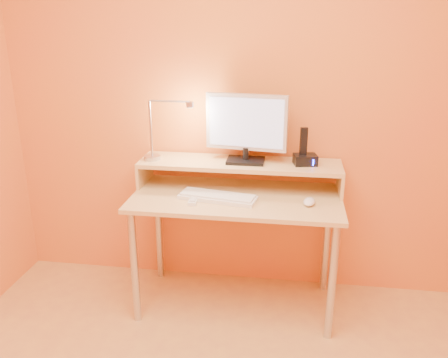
% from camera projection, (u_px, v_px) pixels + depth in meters
% --- Properties ---
extents(wall_back, '(3.00, 0.04, 2.50)m').
position_uv_depth(wall_back, '(244.00, 95.00, 2.81)').
color(wall_back, orange).
rests_on(wall_back, floor).
extents(desk_leg_fl, '(0.04, 0.04, 0.69)m').
position_uv_depth(desk_leg_fl, '(135.00, 268.00, 2.65)').
color(desk_leg_fl, silver).
rests_on(desk_leg_fl, floor).
extents(desk_leg_fr, '(0.04, 0.04, 0.69)m').
position_uv_depth(desk_leg_fr, '(332.00, 283.00, 2.50)').
color(desk_leg_fr, silver).
rests_on(desk_leg_fr, floor).
extents(desk_leg_bl, '(0.04, 0.04, 0.69)m').
position_uv_depth(desk_leg_bl, '(159.00, 230.00, 3.12)').
color(desk_leg_bl, silver).
rests_on(desk_leg_bl, floor).
extents(desk_leg_br, '(0.04, 0.04, 0.69)m').
position_uv_depth(desk_leg_br, '(326.00, 241.00, 2.96)').
color(desk_leg_br, silver).
rests_on(desk_leg_br, floor).
extents(desk_lower, '(1.20, 0.60, 0.02)m').
position_uv_depth(desk_lower, '(236.00, 198.00, 2.69)').
color(desk_lower, tan).
rests_on(desk_lower, floor).
extents(shelf_riser_left, '(0.02, 0.30, 0.14)m').
position_uv_depth(shelf_riser_left, '(145.00, 172.00, 2.88)').
color(shelf_riser_left, tan).
rests_on(shelf_riser_left, desk_lower).
extents(shelf_riser_right, '(0.02, 0.30, 0.14)m').
position_uv_depth(shelf_riser_right, '(340.00, 181.00, 2.72)').
color(shelf_riser_right, tan).
rests_on(shelf_riser_right, desk_lower).
extents(desk_shelf, '(1.20, 0.30, 0.02)m').
position_uv_depth(desk_shelf, '(240.00, 164.00, 2.78)').
color(desk_shelf, tan).
rests_on(desk_shelf, desk_lower).
extents(monitor_foot, '(0.22, 0.16, 0.02)m').
position_uv_depth(monitor_foot, '(246.00, 161.00, 2.76)').
color(monitor_foot, black).
rests_on(monitor_foot, desk_shelf).
extents(monitor_neck, '(0.04, 0.04, 0.07)m').
position_uv_depth(monitor_neck, '(246.00, 153.00, 2.75)').
color(monitor_neck, black).
rests_on(monitor_neck, monitor_foot).
extents(monitor_panel, '(0.48, 0.10, 0.33)m').
position_uv_depth(monitor_panel, '(246.00, 122.00, 2.70)').
color(monitor_panel, silver).
rests_on(monitor_panel, monitor_neck).
extents(monitor_back, '(0.43, 0.07, 0.28)m').
position_uv_depth(monitor_back, '(247.00, 121.00, 2.72)').
color(monitor_back, black).
rests_on(monitor_back, monitor_panel).
extents(monitor_screen, '(0.43, 0.06, 0.28)m').
position_uv_depth(monitor_screen, '(246.00, 123.00, 2.68)').
color(monitor_screen, '#B7C4F9').
rests_on(monitor_screen, monitor_panel).
extents(lamp_base, '(0.10, 0.10, 0.02)m').
position_uv_depth(lamp_base, '(152.00, 157.00, 2.81)').
color(lamp_base, silver).
rests_on(lamp_base, desk_shelf).
extents(lamp_post, '(0.01, 0.01, 0.33)m').
position_uv_depth(lamp_post, '(151.00, 129.00, 2.75)').
color(lamp_post, silver).
rests_on(lamp_post, lamp_base).
extents(lamp_arm, '(0.24, 0.01, 0.01)m').
position_uv_depth(lamp_arm, '(169.00, 101.00, 2.68)').
color(lamp_arm, silver).
rests_on(lamp_arm, lamp_post).
extents(lamp_head, '(0.04, 0.04, 0.03)m').
position_uv_depth(lamp_head, '(190.00, 104.00, 2.67)').
color(lamp_head, silver).
rests_on(lamp_head, lamp_arm).
extents(lamp_bulb, '(0.03, 0.03, 0.00)m').
position_uv_depth(lamp_bulb, '(190.00, 107.00, 2.68)').
color(lamp_bulb, '#FFEAC6').
rests_on(lamp_bulb, lamp_head).
extents(phone_dock, '(0.15, 0.13, 0.06)m').
position_uv_depth(phone_dock, '(305.00, 160.00, 2.71)').
color(phone_dock, black).
rests_on(phone_dock, desk_shelf).
extents(phone_handset, '(0.04, 0.03, 0.16)m').
position_uv_depth(phone_handset, '(304.00, 141.00, 2.67)').
color(phone_handset, black).
rests_on(phone_handset, phone_dock).
extents(phone_led, '(0.01, 0.00, 0.04)m').
position_uv_depth(phone_led, '(313.00, 163.00, 2.65)').
color(phone_led, '#2938FF').
rests_on(phone_led, phone_dock).
extents(keyboard, '(0.46, 0.21, 0.02)m').
position_uv_depth(keyboard, '(218.00, 198.00, 2.63)').
color(keyboard, white).
rests_on(keyboard, desk_lower).
extents(mouse, '(0.08, 0.12, 0.04)m').
position_uv_depth(mouse, '(309.00, 202.00, 2.55)').
color(mouse, white).
rests_on(mouse, desk_lower).
extents(remote_control, '(0.05, 0.17, 0.02)m').
position_uv_depth(remote_control, '(194.00, 199.00, 2.61)').
color(remote_control, white).
rests_on(remote_control, desk_lower).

